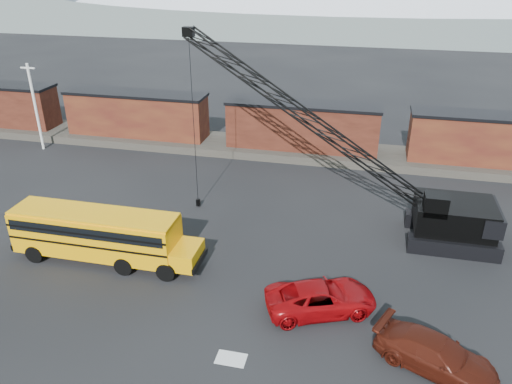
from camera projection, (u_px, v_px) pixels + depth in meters
The scene contains 11 objects.
ground at pixel (242, 303), 26.62m from camera, with size 160.00×160.00×0.00m, color black.
gravel_berm at pixel (301, 151), 45.73m from camera, with size 120.00×5.00×0.70m, color #4C463F.
boxcar_west_near at pixel (137, 114), 47.88m from camera, with size 13.70×3.10×4.17m.
boxcar_mid at pixel (302, 126), 44.67m from camera, with size 13.70×3.10×4.17m.
boxcar_east_near at pixel (493, 139), 41.46m from camera, with size 13.70×3.10×4.17m.
utility_pole at pixel (35, 106), 45.37m from camera, with size 1.40×0.24×8.00m.
snow_patch at pixel (231, 359), 23.01m from camera, with size 1.40×0.90×0.02m, color silver.
school_bus at pixel (101, 234), 29.60m from camera, with size 11.65×2.65×3.19m.
red_pickup at pixel (321, 298), 25.78m from camera, with size 2.64×5.73×1.59m, color #97070B.
maroon_suv at pixel (436, 355), 22.18m from camera, with size 2.21×5.44×1.58m, color #43150C.
crawler_crane at pixel (328, 132), 31.50m from camera, with size 20.64×4.20×12.87m.
Camera 1 is at (5.49, -20.59, 17.04)m, focal length 35.00 mm.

